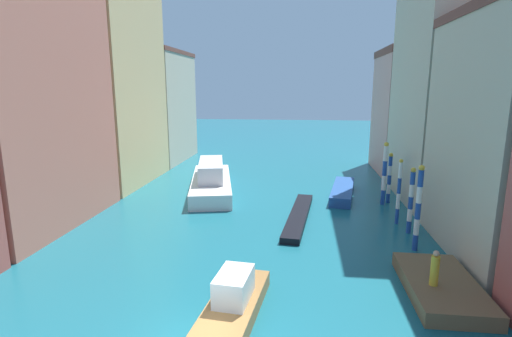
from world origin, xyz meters
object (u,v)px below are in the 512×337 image
at_px(mooring_pole_1, 411,200).
at_px(gondola_black, 299,216).
at_px(motorboat_1, 343,191).
at_px(mooring_pole_3, 389,177).
at_px(motorboat_0, 234,301).
at_px(mooring_pole_2, 399,191).
at_px(person_on_dock, 435,269).
at_px(mooring_pole_4, 384,173).
at_px(mooring_pole_0, 418,208).
at_px(waterfront_dock, 441,287).
at_px(vaporetto_white, 211,180).

height_order(mooring_pole_1, gondola_black, mooring_pole_1).
distance_m(mooring_pole_1, motorboat_1, 9.24).
xyz_separation_m(mooring_pole_3, motorboat_0, (-9.62, -17.19, -1.48)).
bearing_deg(mooring_pole_1, motorboat_0, -132.46).
height_order(mooring_pole_2, motorboat_1, mooring_pole_2).
bearing_deg(mooring_pole_2, mooring_pole_1, -78.23).
relative_size(person_on_dock, mooring_pole_4, 0.32).
distance_m(mooring_pole_0, mooring_pole_2, 4.49).
bearing_deg(mooring_pole_4, motorboat_1, 143.34).
relative_size(waterfront_dock, mooring_pole_3, 1.39).
relative_size(mooring_pole_0, mooring_pole_3, 1.22).
distance_m(waterfront_dock, motorboat_0, 9.41).
height_order(waterfront_dock, motorboat_1, motorboat_1).
bearing_deg(mooring_pole_2, waterfront_dock, -91.07).
height_order(waterfront_dock, mooring_pole_2, mooring_pole_2).
height_order(mooring_pole_3, vaporetto_white, mooring_pole_3).
height_order(waterfront_dock, gondola_black, waterfront_dock).
relative_size(vaporetto_white, gondola_black, 1.23).
xyz_separation_m(mooring_pole_1, motorboat_0, (-9.52, -10.41, -1.57)).
bearing_deg(motorboat_0, mooring_pole_4, 61.34).
xyz_separation_m(waterfront_dock, motorboat_1, (-2.82, 16.06, 0.07)).
xyz_separation_m(mooring_pole_2, mooring_pole_3, (0.46, 5.09, -0.20)).
bearing_deg(mooring_pole_2, mooring_pole_0, -89.97).
xyz_separation_m(mooring_pole_3, motorboat_1, (-3.45, 1.64, -1.69)).
bearing_deg(mooring_pole_2, mooring_pole_4, 90.82).
relative_size(mooring_pole_2, vaporetto_white, 0.37).
height_order(mooring_pole_0, mooring_pole_1, mooring_pole_0).
bearing_deg(mooring_pole_0, motorboat_0, -140.25).
bearing_deg(vaporetto_white, mooring_pole_3, -6.58).
height_order(mooring_pole_1, mooring_pole_2, mooring_pole_2).
bearing_deg(mooring_pole_1, vaporetto_white, 150.30).
bearing_deg(motorboat_1, person_on_dock, -82.10).
bearing_deg(mooring_pole_3, mooring_pole_4, -133.98).
distance_m(vaporetto_white, motorboat_0, 19.69).
relative_size(waterfront_dock, mooring_pole_2, 1.27).
height_order(mooring_pole_1, motorboat_1, mooring_pole_1).
xyz_separation_m(motorboat_0, motorboat_1, (6.17, 18.83, -0.21)).
height_order(gondola_black, motorboat_0, motorboat_0).
height_order(waterfront_dock, vaporetto_white, vaporetto_white).
distance_m(waterfront_dock, mooring_pole_4, 14.06).
xyz_separation_m(waterfront_dock, motorboat_0, (-8.99, -2.77, 0.29)).
bearing_deg(mooring_pole_0, waterfront_dock, -92.07).
bearing_deg(mooring_pole_3, waterfront_dock, -92.50).
relative_size(waterfront_dock, motorboat_1, 0.72).
bearing_deg(person_on_dock, mooring_pole_1, 82.67).
bearing_deg(mooring_pole_4, person_on_dock, -92.51).
relative_size(mooring_pole_1, motorboat_1, 0.54).
height_order(person_on_dock, motorboat_0, person_on_dock).
height_order(waterfront_dock, mooring_pole_0, mooring_pole_0).
relative_size(motorboat_0, motorboat_1, 0.72).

